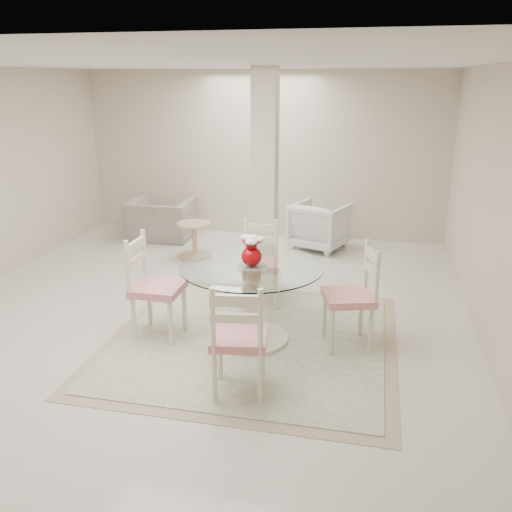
% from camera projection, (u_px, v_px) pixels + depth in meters
% --- Properties ---
extents(ground, '(7.00, 7.00, 0.00)m').
position_uv_depth(ground, '(198.00, 316.00, 6.12)').
color(ground, beige).
rests_on(ground, ground).
extents(room_shell, '(6.02, 7.02, 2.71)m').
position_uv_depth(room_shell, '(192.00, 150.00, 5.54)').
color(room_shell, beige).
rests_on(room_shell, ground).
extents(column, '(0.30, 0.30, 2.70)m').
position_uv_depth(column, '(265.00, 179.00, 6.80)').
color(column, beige).
rests_on(column, ground).
extents(area_rug, '(2.88, 2.88, 0.02)m').
position_uv_depth(area_rug, '(252.00, 340.00, 5.53)').
color(area_rug, tan).
rests_on(area_rug, ground).
extents(dining_table, '(1.41, 1.41, 0.81)m').
position_uv_depth(dining_table, '(252.00, 303.00, 5.40)').
color(dining_table, beige).
rests_on(dining_table, ground).
extents(red_vase, '(0.23, 0.22, 0.31)m').
position_uv_depth(red_vase, '(252.00, 251.00, 5.23)').
color(red_vase, '#A6050A').
rests_on(red_vase, dining_table).
extents(dining_chair_east, '(0.58, 0.58, 1.16)m').
position_uv_depth(dining_chair_east, '(356.00, 289.00, 5.25)').
color(dining_chair_east, beige).
rests_on(dining_chair_east, ground).
extents(dining_chair_north, '(0.51, 0.51, 1.09)m').
position_uv_depth(dining_chair_north, '(261.00, 257.00, 6.32)').
color(dining_chair_north, '#F7E8CB').
rests_on(dining_chair_north, ground).
extents(dining_chair_west, '(0.48, 0.48, 1.19)m').
position_uv_depth(dining_chair_west, '(150.00, 279.00, 5.44)').
color(dining_chair_west, '#F7E9CB').
rests_on(dining_chair_west, ground).
extents(dining_chair_south, '(0.52, 0.52, 1.14)m').
position_uv_depth(dining_chair_south, '(238.00, 332.00, 4.38)').
color(dining_chair_south, '#F0EAC5').
rests_on(dining_chair_south, ground).
extents(recliner_taupe, '(1.06, 0.93, 0.67)m').
position_uv_depth(recliner_taupe, '(161.00, 219.00, 8.96)').
color(recliner_taupe, '#A29586').
rests_on(recliner_taupe, ground).
extents(armchair_white, '(1.00, 1.01, 0.72)m').
position_uv_depth(armchair_white, '(319.00, 226.00, 8.46)').
color(armchair_white, white).
rests_on(armchair_white, ground).
extents(side_table, '(0.51, 0.51, 0.53)m').
position_uv_depth(side_table, '(195.00, 241.00, 8.05)').
color(side_table, tan).
rests_on(side_table, ground).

